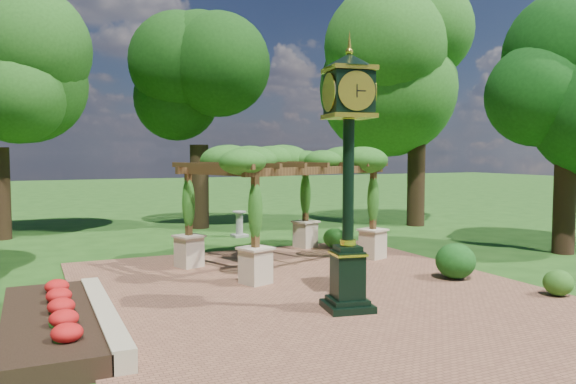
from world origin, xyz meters
name	(u,v)px	position (x,y,z in m)	size (l,w,h in m)	color
ground	(339,306)	(0.00, 0.00, 0.00)	(120.00, 120.00, 0.00)	#1E4714
brick_plaza	(316,294)	(0.00, 1.00, 0.02)	(10.00, 12.00, 0.04)	brown
border_wall	(103,317)	(-4.60, 0.50, 0.20)	(0.35, 5.00, 0.40)	#C6B793
flower_bed	(49,324)	(-5.50, 0.50, 0.18)	(1.50, 5.00, 0.36)	red
pedestal_clock	(349,157)	(-0.06, -0.45, 3.07)	(1.18, 1.18, 5.14)	black
pergola	(284,167)	(0.81, 4.48, 2.76)	(6.14, 4.91, 3.36)	beige
sundial	(239,226)	(1.39, 9.86, 0.43)	(0.57, 0.57, 0.97)	#9C9C94
shrub_front	(558,283)	(4.68, -1.44, 0.33)	(0.63, 0.63, 0.57)	#2A5D1A
shrub_mid	(455,261)	(3.80, 0.81, 0.48)	(0.98, 0.98, 0.88)	#154814
shrub_back	(334,238)	(3.29, 5.99, 0.37)	(0.73, 0.73, 0.65)	#24661D
tree_north	(198,80)	(0.74, 12.91, 6.15)	(3.90, 3.90, 9.01)	#2F2213
tree_east_far	(418,63)	(9.47, 9.74, 6.97)	(5.48, 5.48, 10.13)	#322213
tree_east_near	(569,80)	(9.43, 2.29, 5.39)	(3.90, 3.90, 7.86)	#362115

